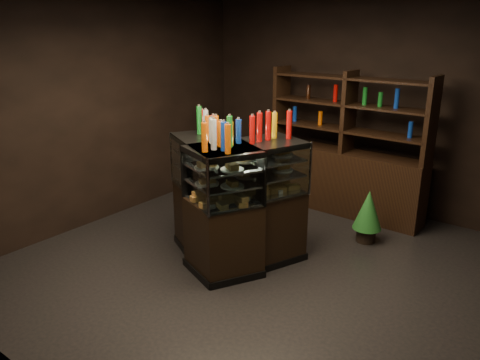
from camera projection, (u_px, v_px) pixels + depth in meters
name	position (u px, v px, depth m)	size (l,w,h in m)	color
ground	(257.00, 264.00, 5.27)	(5.00, 5.00, 0.00)	black
room_shell	(260.00, 91.00, 4.66)	(5.02, 5.02, 3.01)	black
display_case	(231.00, 222.00, 5.22)	(1.58, 1.43, 1.40)	black
food_display	(230.00, 174.00, 5.04)	(1.20, 1.17, 0.43)	#BE9744
bottles_top	(230.00, 129.00, 4.89)	(1.04, 1.03, 0.30)	yellow
potted_conifer	(368.00, 209.00, 5.71)	(0.35, 0.35, 0.76)	black
back_shelving	(344.00, 171.00, 6.60)	(2.27, 0.49, 2.00)	black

